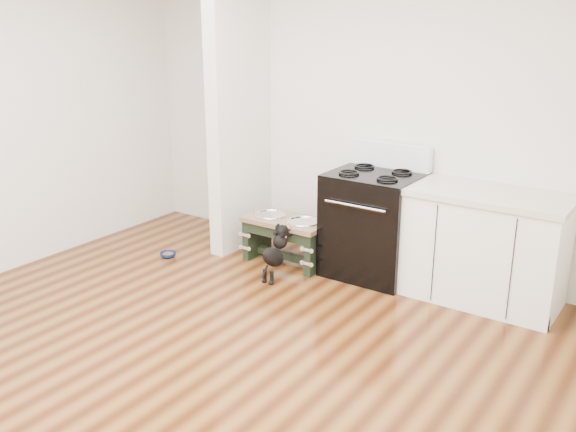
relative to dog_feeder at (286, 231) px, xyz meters
name	(u,v)px	position (x,y,z in m)	size (l,w,h in m)	color
ground	(184,371)	(0.52, -1.93, -0.31)	(5.00, 5.00, 0.00)	#3F1D0B
room_shell	(170,126)	(0.52, -1.93, 1.31)	(5.00, 5.00, 5.00)	silver
partition_wall	(239,110)	(-0.65, 0.17, 1.04)	(0.15, 0.80, 2.70)	silver
oven_range	(373,223)	(0.77, 0.22, 0.17)	(0.76, 0.69, 1.14)	black
cabinet_run	(485,247)	(1.75, 0.24, 0.15)	(1.24, 0.64, 0.91)	white
dog_feeder	(286,231)	(0.00, 0.00, 0.00)	(0.78, 0.42, 0.45)	black
puppy	(276,251)	(0.14, -0.36, -0.04)	(0.14, 0.40, 0.48)	black
floor_bowl	(168,255)	(-1.01, -0.53, -0.28)	(0.17, 0.17, 0.05)	navy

